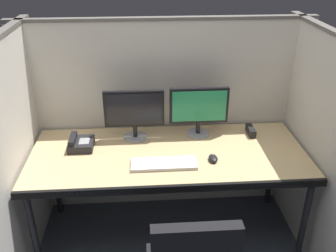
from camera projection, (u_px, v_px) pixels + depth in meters
cubicle_partition_rear at (164, 118)px, 2.95m from camera, size 2.21×0.06×1.57m
cubicle_partition_left at (16, 160)px, 2.40m from camera, size 0.06×1.41×1.57m
cubicle_partition_right at (316, 148)px, 2.53m from camera, size 0.06×1.41×1.57m
desk at (169, 159)px, 2.59m from camera, size 1.90×0.80×0.74m
monitor_left at (134, 112)px, 2.66m from camera, size 0.43×0.17×0.37m
monitor_right at (199, 108)px, 2.71m from camera, size 0.43×0.17×0.37m
keyboard_main at (164, 164)px, 2.43m from camera, size 0.43×0.15×0.02m
computer_mouse at (213, 158)px, 2.48m from camera, size 0.06×0.10×0.04m
red_stapler at (251, 131)px, 2.81m from camera, size 0.04×0.15×0.06m
desk_phone at (80, 144)px, 2.62m from camera, size 0.17×0.19×0.09m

